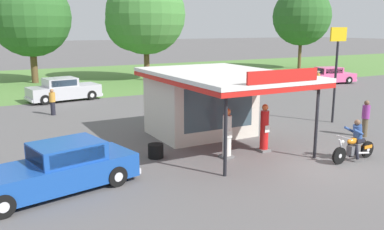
{
  "coord_description": "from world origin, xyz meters",
  "views": [
    {
      "loc": [
        -10.97,
        -10.48,
        4.93
      ],
      "look_at": [
        -3.04,
        4.08,
        1.4
      ],
      "focal_mm": 38.62,
      "sensor_mm": 36.0,
      "label": 1
    }
  ],
  "objects_px": {
    "gas_pump_nearside": "(227,135)",
    "bystander_chatting_near_pumps": "(366,118)",
    "parked_car_back_row_far_right": "(202,78)",
    "bystander_strolling_foreground": "(52,101)",
    "gas_pump_offside": "(264,130)",
    "featured_classic_sedan": "(56,170)",
    "parked_car_back_row_centre_left": "(63,90)",
    "roadside_pole_sign": "(337,59)",
    "bystander_admiring_sedan": "(318,80)",
    "motorcycle_with_rider": "(355,144)",
    "spare_tire_stack": "(156,151)",
    "parked_car_back_row_far_left": "(327,76)"
  },
  "relations": [
    {
      "from": "motorcycle_with_rider",
      "to": "parked_car_back_row_centre_left",
      "type": "relative_size",
      "value": 0.44
    },
    {
      "from": "parked_car_back_row_far_left",
      "to": "spare_tire_stack",
      "type": "bearing_deg",
      "value": -150.72
    },
    {
      "from": "parked_car_back_row_centre_left",
      "to": "roadside_pole_sign",
      "type": "distance_m",
      "value": 17.75
    },
    {
      "from": "motorcycle_with_rider",
      "to": "featured_classic_sedan",
      "type": "xyz_separation_m",
      "value": [
        -10.46,
        2.27,
        0.02
      ]
    },
    {
      "from": "featured_classic_sedan",
      "to": "bystander_admiring_sedan",
      "type": "xyz_separation_m",
      "value": [
        22.32,
        11.43,
        0.15
      ]
    },
    {
      "from": "roadside_pole_sign",
      "to": "bystander_strolling_foreground",
      "type": "bearing_deg",
      "value": 144.56
    },
    {
      "from": "parked_car_back_row_far_right",
      "to": "spare_tire_stack",
      "type": "height_order",
      "value": "parked_car_back_row_far_right"
    },
    {
      "from": "gas_pump_nearside",
      "to": "roadside_pole_sign",
      "type": "bearing_deg",
      "value": 16.21
    },
    {
      "from": "gas_pump_offside",
      "to": "parked_car_back_row_far_left",
      "type": "relative_size",
      "value": 0.36
    },
    {
      "from": "roadside_pole_sign",
      "to": "parked_car_back_row_centre_left",
      "type": "bearing_deg",
      "value": 129.13
    },
    {
      "from": "motorcycle_with_rider",
      "to": "parked_car_back_row_centre_left",
      "type": "xyz_separation_m",
      "value": [
        -6.87,
        18.6,
        0.07
      ]
    },
    {
      "from": "gas_pump_nearside",
      "to": "spare_tire_stack",
      "type": "height_order",
      "value": "gas_pump_nearside"
    },
    {
      "from": "bystander_strolling_foreground",
      "to": "roadside_pole_sign",
      "type": "distance_m",
      "value": 15.72
    },
    {
      "from": "parked_car_back_row_far_right",
      "to": "roadside_pole_sign",
      "type": "relative_size",
      "value": 1.07
    },
    {
      "from": "gas_pump_nearside",
      "to": "motorcycle_with_rider",
      "type": "height_order",
      "value": "gas_pump_nearside"
    },
    {
      "from": "parked_car_back_row_far_right",
      "to": "parked_car_back_row_centre_left",
      "type": "xyz_separation_m",
      "value": [
        -11.98,
        -1.79,
        0.04
      ]
    },
    {
      "from": "parked_car_back_row_far_left",
      "to": "roadside_pole_sign",
      "type": "relative_size",
      "value": 1.09
    },
    {
      "from": "gas_pump_offside",
      "to": "parked_car_back_row_centre_left",
      "type": "bearing_deg",
      "value": 106.1
    },
    {
      "from": "gas_pump_nearside",
      "to": "bystander_strolling_foreground",
      "type": "height_order",
      "value": "gas_pump_nearside"
    },
    {
      "from": "parked_car_back_row_far_left",
      "to": "bystander_strolling_foreground",
      "type": "xyz_separation_m",
      "value": [
        -24.09,
        -2.31,
        0.13
      ]
    },
    {
      "from": "parked_car_back_row_far_right",
      "to": "bystander_admiring_sedan",
      "type": "distance_m",
      "value": 9.5
    },
    {
      "from": "parked_car_back_row_far_left",
      "to": "spare_tire_stack",
      "type": "distance_m",
      "value": 25.36
    },
    {
      "from": "parked_car_back_row_far_right",
      "to": "spare_tire_stack",
      "type": "bearing_deg",
      "value": -125.0
    },
    {
      "from": "parked_car_back_row_far_right",
      "to": "spare_tire_stack",
      "type": "xyz_separation_m",
      "value": [
        -11.56,
        -16.5,
        -0.41
      ]
    },
    {
      "from": "parked_car_back_row_centre_left",
      "to": "motorcycle_with_rider",
      "type": "bearing_deg",
      "value": -69.73
    },
    {
      "from": "roadside_pole_sign",
      "to": "parked_car_back_row_far_right",
      "type": "bearing_deg",
      "value": 86.67
    },
    {
      "from": "parked_car_back_row_centre_left",
      "to": "gas_pump_offside",
      "type": "bearing_deg",
      "value": -73.9
    },
    {
      "from": "gas_pump_nearside",
      "to": "bystander_admiring_sedan",
      "type": "distance_m",
      "value": 19.4
    },
    {
      "from": "parked_car_back_row_far_left",
      "to": "bystander_chatting_near_pumps",
      "type": "distance_m",
      "value": 18.78
    },
    {
      "from": "bystander_strolling_foreground",
      "to": "spare_tire_stack",
      "type": "xyz_separation_m",
      "value": [
        1.98,
        -10.09,
        -0.52
      ]
    },
    {
      "from": "featured_classic_sedan",
      "to": "parked_car_back_row_far_left",
      "type": "distance_m",
      "value": 29.65
    },
    {
      "from": "gas_pump_offside",
      "to": "featured_classic_sedan",
      "type": "relative_size",
      "value": 0.35
    },
    {
      "from": "parked_car_back_row_far_right",
      "to": "roadside_pole_sign",
      "type": "height_order",
      "value": "roadside_pole_sign"
    },
    {
      "from": "gas_pump_nearside",
      "to": "bystander_admiring_sedan",
      "type": "bearing_deg",
      "value": 34.96
    },
    {
      "from": "parked_car_back_row_far_left",
      "to": "roadside_pole_sign",
      "type": "xyz_separation_m",
      "value": [
        -11.46,
        -11.3,
        2.7
      ]
    },
    {
      "from": "gas_pump_nearside",
      "to": "gas_pump_offside",
      "type": "distance_m",
      "value": 1.8
    },
    {
      "from": "featured_classic_sedan",
      "to": "roadside_pole_sign",
      "type": "height_order",
      "value": "roadside_pole_sign"
    },
    {
      "from": "gas_pump_offside",
      "to": "gas_pump_nearside",
      "type": "bearing_deg",
      "value": -180.0
    },
    {
      "from": "parked_car_back_row_far_right",
      "to": "bystander_strolling_foreground",
      "type": "xyz_separation_m",
      "value": [
        -13.53,
        -6.41,
        0.11
      ]
    },
    {
      "from": "gas_pump_nearside",
      "to": "bystander_chatting_near_pumps",
      "type": "bearing_deg",
      "value": -3.07
    },
    {
      "from": "gas_pump_nearside",
      "to": "parked_car_back_row_far_right",
      "type": "relative_size",
      "value": 0.37
    },
    {
      "from": "featured_classic_sedan",
      "to": "bystander_chatting_near_pumps",
      "type": "xyz_separation_m",
      "value": [
        13.71,
        -0.08,
        0.22
      ]
    },
    {
      "from": "bystander_admiring_sedan",
      "to": "gas_pump_offside",
      "type": "bearing_deg",
      "value": -141.76
    },
    {
      "from": "bystander_strolling_foreground",
      "to": "bystander_chatting_near_pumps",
      "type": "xyz_separation_m",
      "value": [
        11.68,
        -11.78,
        0.1
      ]
    },
    {
      "from": "gas_pump_nearside",
      "to": "bystander_admiring_sedan",
      "type": "height_order",
      "value": "gas_pump_nearside"
    },
    {
      "from": "bystander_strolling_foreground",
      "to": "bystander_chatting_near_pumps",
      "type": "distance_m",
      "value": 16.59
    },
    {
      "from": "featured_classic_sedan",
      "to": "bystander_chatting_near_pumps",
      "type": "bearing_deg",
      "value": -0.33
    },
    {
      "from": "bystander_strolling_foreground",
      "to": "gas_pump_offside",
      "type": "bearing_deg",
      "value": -61.52
    },
    {
      "from": "motorcycle_with_rider",
      "to": "bystander_strolling_foreground",
      "type": "bearing_deg",
      "value": 121.1
    },
    {
      "from": "bystander_strolling_foreground",
      "to": "bystander_admiring_sedan",
      "type": "distance_m",
      "value": 20.29
    }
  ]
}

